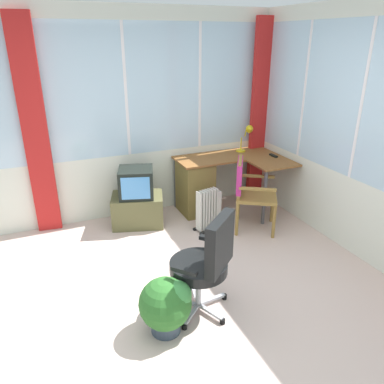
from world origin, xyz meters
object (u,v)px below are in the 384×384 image
at_px(desk, 201,183).
at_px(tv_remote, 273,156).
at_px(office_chair, 207,260).
at_px(potted_plant, 167,304).
at_px(wooden_armchair, 247,186).
at_px(tv_on_stand, 137,200).
at_px(desk_lamp, 248,134).
at_px(space_heater, 209,209).

bearing_deg(desk, tv_remote, -15.37).
bearing_deg(office_chair, potted_plant, -166.84).
height_order(tv_remote, wooden_armchair, wooden_armchair).
height_order(office_chair, tv_on_stand, office_chair).
bearing_deg(wooden_armchair, tv_remote, 32.17).
relative_size(desk_lamp, tv_on_stand, 0.51).
distance_m(desk, desk_lamp, 0.96).
distance_m(tv_on_stand, space_heater, 0.92).
distance_m(wooden_armchair, space_heater, 0.55).
xyz_separation_m(desk_lamp, tv_remote, (0.21, -0.34, -0.24)).
relative_size(desk, potted_plant, 2.87).
bearing_deg(office_chair, desk, 66.85).
xyz_separation_m(desk, tv_remote, (0.96, -0.26, 0.35)).
relative_size(office_chair, potted_plant, 1.92).
relative_size(desk, wooden_armchair, 1.56).
distance_m(tv_remote, potted_plant, 2.83).
bearing_deg(wooden_armchair, potted_plant, -138.78).
distance_m(desk_lamp, tv_remote, 0.47).
distance_m(wooden_armchair, tv_on_stand, 1.40).
distance_m(office_chair, potted_plant, 0.48).
relative_size(tv_on_stand, potted_plant, 1.54).
xyz_separation_m(tv_remote, tv_on_stand, (-1.87, 0.22, -0.43)).
bearing_deg(tv_on_stand, desk, 2.82).
relative_size(desk, space_heater, 2.61).
height_order(space_heater, potted_plant, space_heater).
xyz_separation_m(desk, office_chair, (-0.82, -1.92, 0.12)).
height_order(office_chair, space_heater, office_chair).
height_order(wooden_armchair, space_heater, wooden_armchair).
height_order(wooden_armchair, potted_plant, wooden_armchair).
bearing_deg(desk, wooden_armchair, -65.22).
xyz_separation_m(tv_remote, space_heater, (-1.09, -0.27, -0.49)).
relative_size(wooden_armchair, office_chair, 0.95).
height_order(desk_lamp, tv_on_stand, desk_lamp).
distance_m(tv_remote, space_heater, 1.23).
bearing_deg(desk, office_chair, -113.15).
xyz_separation_m(desk_lamp, potted_plant, (-1.96, -2.08, -0.73)).
xyz_separation_m(wooden_armchair, potted_plant, (-1.52, -1.34, -0.30)).
distance_m(desk_lamp, potted_plant, 2.95).
distance_m(wooden_armchair, office_chair, 1.68).
bearing_deg(tv_on_stand, office_chair, -87.05).
distance_m(desk, office_chair, 2.09).
distance_m(desk, tv_remote, 1.05).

